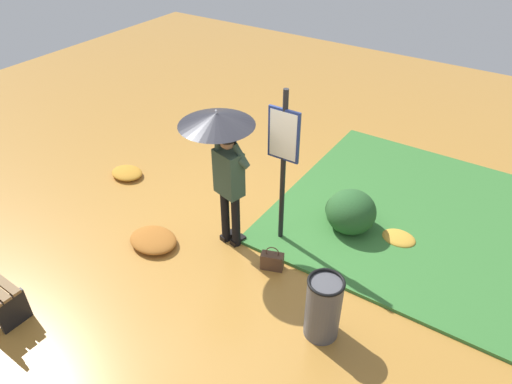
% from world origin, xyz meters
% --- Properties ---
extents(ground_plane, '(18.00, 18.00, 0.00)m').
position_xyz_m(ground_plane, '(0.00, 0.00, 0.00)').
color(ground_plane, '#B27A33').
extents(grass_verge, '(4.80, 4.00, 0.05)m').
position_xyz_m(grass_verge, '(-2.49, -1.97, 0.03)').
color(grass_verge, '#387533').
rests_on(grass_verge, ground_plane).
extents(person_with_umbrella, '(0.96, 0.96, 2.04)m').
position_xyz_m(person_with_umbrella, '(0.06, 0.07, 1.55)').
color(person_with_umbrella, black).
rests_on(person_with_umbrella, ground_plane).
extents(info_sign_post, '(0.44, 0.07, 2.30)m').
position_xyz_m(info_sign_post, '(-0.57, -0.38, 1.44)').
color(info_sign_post, black).
rests_on(info_sign_post, ground_plane).
extents(handbag, '(0.33, 0.23, 0.37)m').
position_xyz_m(handbag, '(-0.79, 0.19, 0.13)').
color(handbag, '#4C3323').
rests_on(handbag, ground_plane).
extents(trash_bin, '(0.42, 0.42, 0.83)m').
position_xyz_m(trash_bin, '(-1.81, 0.77, 0.42)').
color(trash_bin, '#4C4C51').
rests_on(trash_bin, ground_plane).
extents(shrub_cluster, '(0.79, 0.72, 0.65)m').
position_xyz_m(shrub_cluster, '(-1.27, -1.14, 0.30)').
color(shrub_cluster, '#285628').
rests_on(shrub_cluster, ground_plane).
extents(leaf_pile_near_person, '(0.71, 0.57, 0.16)m').
position_xyz_m(leaf_pile_near_person, '(0.87, 0.71, 0.08)').
color(leaf_pile_near_person, '#A86023').
rests_on(leaf_pile_near_person, ground_plane).
extents(leaf_pile_by_bench, '(0.57, 0.46, 0.13)m').
position_xyz_m(leaf_pile_by_bench, '(2.49, -0.34, 0.06)').
color(leaf_pile_by_bench, '#C68428').
rests_on(leaf_pile_by_bench, ground_plane).
extents(leaf_pile_far_path, '(0.48, 0.38, 0.11)m').
position_xyz_m(leaf_pile_far_path, '(-2.02, -1.27, 0.05)').
color(leaf_pile_far_path, gold).
rests_on(leaf_pile_far_path, ground_plane).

